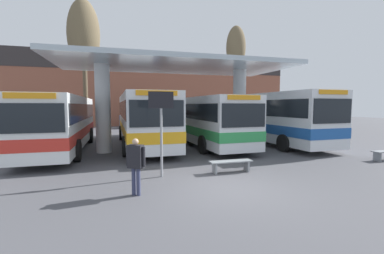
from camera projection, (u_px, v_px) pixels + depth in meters
ground_plane at (228, 188)px, 8.08m from camera, size 100.00×100.00×0.00m
townhouse_backdrop at (144, 84)px, 33.12m from camera, size 40.00×0.58×9.26m
station_canopy at (176, 76)px, 15.02m from camera, size 13.21×6.22×5.08m
transit_bus_left_bay at (62, 121)px, 14.63m from camera, size 2.79×10.94×3.10m
transit_bus_center_bay at (143, 117)px, 16.59m from camera, size 3.02×11.52×3.28m
transit_bus_right_bay at (202, 118)px, 17.35m from camera, size 3.04×11.33×3.12m
transit_bus_far_right_bay at (269, 116)px, 17.86m from camera, size 3.06×10.77×3.41m
waiting_bench_near_pillar at (231, 164)px, 9.96m from camera, size 1.69×0.44×0.46m
info_sign_platform at (161, 117)px, 9.20m from camera, size 0.90×0.09×3.10m
pedestrian_waiting at (136, 161)px, 7.36m from camera, size 0.56×0.44×1.66m
poplar_tree_behind_left at (236, 49)px, 26.03m from camera, size 1.96×1.96×10.65m
poplar_tree_behind_right at (84, 36)px, 22.71m from camera, size 2.77×2.77×11.96m
parked_car_street at (139, 119)px, 29.95m from camera, size 4.58×2.05×2.12m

